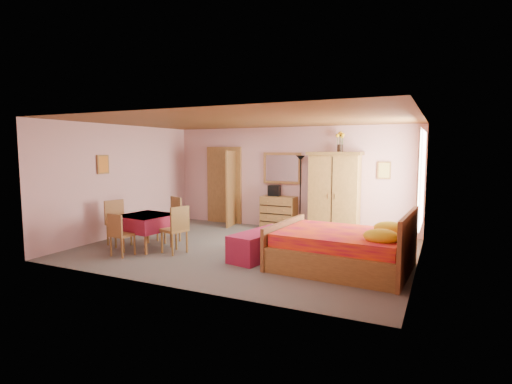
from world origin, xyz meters
The scene contains 23 objects.
floor centered at (0.00, 0.00, 0.00)m, with size 6.50×6.50×0.00m, color slate.
ceiling centered at (0.00, 0.00, 2.60)m, with size 6.50×6.50×0.00m, color brown.
wall_back centered at (0.00, 2.50, 1.30)m, with size 6.50×0.10×2.60m, color #D19897.
wall_front centered at (0.00, -2.50, 1.30)m, with size 6.50×0.10×2.60m, color #D19897.
wall_left centered at (-3.25, 0.00, 1.30)m, with size 0.10×5.00×2.60m, color #D19897.
wall_right centered at (3.25, 0.00, 1.30)m, with size 0.10×5.00×2.60m, color #D19897.
doorway centered at (-1.90, 2.47, 1.02)m, with size 1.06×0.12×2.15m, color #9E6B35.
window centered at (3.21, 1.20, 1.45)m, with size 0.08×1.40×1.95m, color white.
picture_left centered at (-3.22, -0.60, 1.70)m, with size 0.04×0.32×0.42m, color orange.
picture_back centered at (2.35, 2.47, 1.55)m, with size 0.30×0.04×0.40m, color #D8BF59.
chest_of_drawers centered at (-0.18, 2.26, 0.42)m, with size 0.89×0.44×0.84m, color olive.
wall_mirror centered at (-0.18, 2.47, 1.55)m, with size 1.02×0.05×0.81m, color silver.
stereo centered at (-0.33, 2.31, 0.98)m, with size 0.30×0.22×0.28m, color black.
floor_lamp centered at (0.38, 2.28, 0.94)m, with size 0.24×0.24×1.88m, color black.
wardrobe centered at (1.27, 2.18, 0.99)m, with size 1.26×0.65×1.97m, color #AF803B.
sunflower_vase centered at (1.35, 2.30, 2.21)m, with size 0.19×0.19×0.48m, color yellow.
bed centered at (2.08, -0.46, 0.52)m, with size 2.25×1.77×1.04m, color #BD1238.
bench centered at (0.56, -0.41, 0.25)m, with size 0.55×1.49×0.50m, color maroon.
dining_table centered at (-1.84, -0.83, 0.35)m, with size 0.96×0.96×0.70m, color maroon.
chair_south centered at (-1.89, -1.45, 0.41)m, with size 0.38×0.38×0.83m, color #9C6B35.
chair_north centered at (-1.86, -0.09, 0.49)m, with size 0.44×0.44×0.97m, color olive.
chair_west centered at (-2.57, -0.84, 0.47)m, with size 0.43×0.43×0.95m, color olive.
chair_east centered at (-1.13, -0.86, 0.47)m, with size 0.43×0.43×0.94m, color #A47737.
Camera 1 is at (3.62, -7.12, 2.02)m, focal length 28.00 mm.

